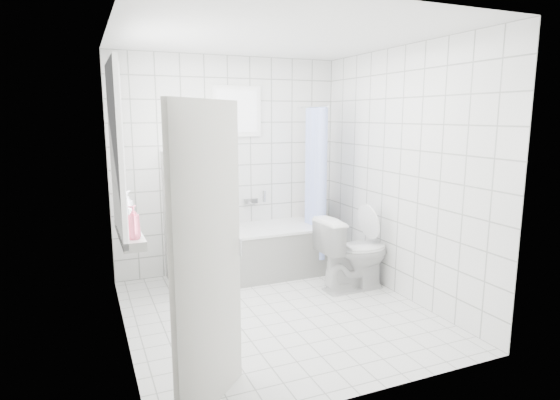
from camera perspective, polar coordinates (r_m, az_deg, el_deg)
name	(u,v)px	position (r m, az deg, el deg)	size (l,w,h in m)	color
ground	(277,312)	(4.71, -0.39, -13.55)	(3.00, 3.00, 0.00)	white
ceiling	(276,35)	(4.37, -0.44, 19.47)	(3.00, 3.00, 0.00)	white
wall_back	(229,166)	(5.75, -6.21, 4.20)	(2.80, 0.02, 2.60)	white
wall_front	(367,211)	(3.04, 10.57, -1.31)	(2.80, 0.02, 2.60)	white
wall_left	(118,190)	(4.03, -19.11, 1.11)	(0.02, 3.00, 2.60)	white
wall_right	(400,174)	(5.05, 14.41, 3.11)	(0.02, 3.00, 2.60)	white
window_left	(119,151)	(4.30, -19.05, 5.68)	(0.01, 0.90, 1.40)	white
window_back	(237,111)	(5.71, -5.23, 10.71)	(0.50, 0.01, 0.50)	white
window_sill	(129,233)	(4.41, -17.91, -3.89)	(0.18, 1.02, 0.08)	white
door	(208,261)	(3.00, -8.72, -7.33)	(0.04, 0.80, 2.00)	silver
bathtub	(252,252)	(5.65, -3.43, -6.33)	(1.65, 0.77, 0.58)	white
partition_wall	(177,222)	(5.26, -12.48, -2.63)	(0.15, 0.85, 1.50)	white
tiled_ledge	(318,239)	(6.28, 4.66, -4.80)	(0.40, 0.24, 0.55)	white
toilet	(354,253)	(5.24, 8.96, -6.37)	(0.46, 0.81, 0.83)	white
curtain_rod	(312,107)	(5.69, 3.90, 11.23)	(0.02, 0.02, 0.80)	silver
shower_curtain	(316,183)	(5.64, 4.39, 2.05)	(0.14, 0.48, 1.78)	#5472F8
tub_faucet	(250,201)	(5.86, -3.67, -0.10)	(0.18, 0.06, 0.06)	silver
sill_bottles	(130,216)	(4.35, -17.86, -1.85)	(0.17, 0.79, 0.32)	#38DCFE
ledge_bottles	(321,210)	(6.19, 4.98, -1.27)	(0.17, 0.16, 0.25)	gold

